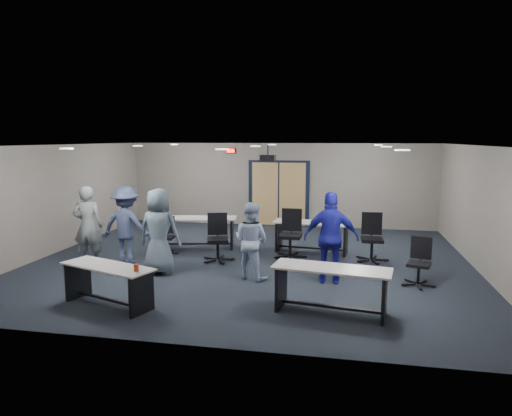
% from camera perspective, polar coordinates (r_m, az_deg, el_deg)
% --- Properties ---
extents(floor, '(10.00, 10.00, 0.00)m').
position_cam_1_polar(floor, '(10.80, -0.58, -6.63)').
color(floor, black).
rests_on(floor, ground).
extents(back_wall, '(10.00, 0.04, 2.70)m').
position_cam_1_polar(back_wall, '(14.93, 2.88, 2.92)').
color(back_wall, gray).
rests_on(back_wall, floor).
extents(front_wall, '(10.00, 0.04, 2.70)m').
position_cam_1_polar(front_wall, '(6.26, -8.92, -5.35)').
color(front_wall, gray).
rests_on(front_wall, floor).
extents(left_wall, '(0.04, 9.00, 2.70)m').
position_cam_1_polar(left_wall, '(12.52, -23.63, 1.07)').
color(left_wall, gray).
rests_on(left_wall, floor).
extents(right_wall, '(0.04, 9.00, 2.70)m').
position_cam_1_polar(right_wall, '(10.72, 26.60, -0.30)').
color(right_wall, gray).
rests_on(right_wall, floor).
extents(ceiling, '(10.00, 9.00, 0.04)m').
position_cam_1_polar(ceiling, '(10.42, -0.60, 7.85)').
color(ceiling, white).
rests_on(ceiling, back_wall).
extents(double_door, '(2.00, 0.07, 2.20)m').
position_cam_1_polar(double_door, '(14.93, 2.85, 1.76)').
color(double_door, black).
rests_on(double_door, back_wall).
extents(exit_sign, '(0.32, 0.07, 0.18)m').
position_cam_1_polar(exit_sign, '(15.11, -3.18, 7.16)').
color(exit_sign, black).
rests_on(exit_sign, back_wall).
extents(ceiling_projector, '(0.35, 0.32, 0.37)m').
position_cam_1_polar(ceiling_projector, '(10.86, 1.49, 6.32)').
color(ceiling_projector, black).
rests_on(ceiling_projector, ceiling).
extents(ceiling_can_lights, '(6.24, 5.74, 0.02)m').
position_cam_1_polar(ceiling_can_lights, '(10.66, -0.33, 7.71)').
color(ceiling_can_lights, white).
rests_on(ceiling_can_lights, ceiling).
extents(table_front_left, '(1.84, 1.13, 0.82)m').
position_cam_1_polar(table_front_left, '(8.30, -17.99, -8.33)').
color(table_front_left, beige).
rests_on(table_front_left, floor).
extents(table_front_right, '(1.99, 0.91, 0.78)m').
position_cam_1_polar(table_front_right, '(7.66, 9.36, -9.11)').
color(table_front_right, beige).
rests_on(table_front_right, floor).
extents(table_back_left, '(2.10, 1.05, 0.81)m').
position_cam_1_polar(table_back_left, '(12.02, -7.28, -2.39)').
color(table_back_left, beige).
rests_on(table_back_left, floor).
extents(table_back_right, '(1.97, 0.84, 1.06)m').
position_cam_1_polar(table_back_right, '(11.58, 6.94, -2.91)').
color(table_back_right, beige).
rests_on(table_back_right, floor).
extents(chair_back_a, '(0.66, 0.66, 0.93)m').
position_cam_1_polar(chair_back_a, '(11.51, -11.26, -3.45)').
color(chair_back_a, black).
rests_on(chair_back_a, floor).
extents(chair_back_b, '(0.87, 0.87, 1.11)m').
position_cam_1_polar(chair_back_b, '(10.69, -4.80, -3.75)').
color(chair_back_b, black).
rests_on(chair_back_b, floor).
extents(chair_back_c, '(0.75, 0.75, 1.16)m').
position_cam_1_polar(chair_back_c, '(10.99, 4.30, -3.26)').
color(chair_back_c, black).
rests_on(chair_back_c, floor).
extents(chair_back_d, '(0.73, 0.73, 1.13)m').
position_cam_1_polar(chair_back_d, '(10.98, 14.32, -3.62)').
color(chair_back_d, black).
rests_on(chair_back_d, floor).
extents(chair_loose_right, '(0.74, 0.74, 0.95)m').
position_cam_1_polar(chair_loose_right, '(9.46, 19.71, -6.41)').
color(chair_loose_right, black).
rests_on(chair_loose_right, floor).
extents(person_gray, '(0.74, 0.55, 1.83)m').
position_cam_1_polar(person_gray, '(10.88, -20.27, -2.12)').
color(person_gray, gray).
rests_on(person_gray, floor).
extents(person_plaid, '(0.91, 0.60, 1.83)m').
position_cam_1_polar(person_plaid, '(9.85, -12.02, -2.85)').
color(person_plaid, slate).
rests_on(person_plaid, floor).
extents(person_lightblue, '(0.94, 0.85, 1.58)m').
position_cam_1_polar(person_lightblue, '(9.33, -0.61, -4.09)').
color(person_lightblue, '#B4C7EE').
rests_on(person_lightblue, floor).
extents(person_navy, '(1.08, 0.47, 1.83)m').
position_cam_1_polar(person_navy, '(9.13, 9.37, -3.69)').
color(person_navy, '#1C1E9F').
rests_on(person_navy, floor).
extents(person_back, '(1.19, 0.72, 1.78)m').
position_cam_1_polar(person_back, '(10.84, -15.90, -2.07)').
color(person_back, '#374164').
rests_on(person_back, floor).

